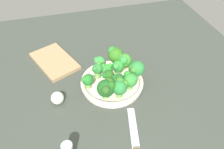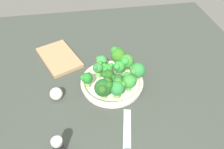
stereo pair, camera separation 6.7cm
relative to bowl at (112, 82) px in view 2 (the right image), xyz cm
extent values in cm
cube|color=#3B423A|center=(-3.63, 3.62, -2.83)|extent=(130.00, 130.00, 2.50)
cylinder|color=silver|center=(0.00, 0.00, -0.88)|extent=(24.97, 24.97, 1.40)
torus|color=#F2E1C4|center=(0.00, 0.00, 0.67)|extent=(26.01, 26.01, 1.71)
cylinder|color=#87B259|center=(-9.18, -2.88, 2.41)|extent=(1.99, 1.99, 1.77)
sphere|color=green|center=(-9.18, -2.88, 4.74)|extent=(4.46, 4.46, 4.46)
sphere|color=#3C8E3C|center=(-8.26, -4.31, 5.41)|extent=(2.07, 2.07, 2.07)
sphere|color=#33842F|center=(-8.16, -1.71, 5.34)|extent=(2.02, 2.02, 2.02)
sphere|color=#358740|center=(-9.86, -4.14, 5.36)|extent=(2.41, 2.41, 2.41)
cylinder|color=#76B059|center=(-4.04, 3.39, 2.43)|extent=(2.78, 2.78, 1.83)
sphere|color=#2F8D31|center=(-4.04, 3.39, 5.00)|extent=(5.09, 5.09, 5.09)
sphere|color=#32863A|center=(-2.46, 2.34, 6.04)|extent=(2.22, 2.22, 2.22)
sphere|color=#348F3E|center=(-2.19, 2.40, 6.35)|extent=(2.69, 2.69, 2.69)
cylinder|color=#82BA54|center=(8.98, 0.40, 2.76)|extent=(2.64, 2.64, 2.48)
sphere|color=#2B7F37|center=(8.98, 0.40, 5.85)|extent=(5.67, 5.67, 5.67)
sphere|color=#3C832C|center=(8.44, 2.63, 6.84)|extent=(2.38, 2.38, 2.38)
sphere|color=#398027|center=(7.10, 1.10, 7.03)|extent=(3.29, 3.29, 3.29)
cylinder|color=#7BB05C|center=(4.01, 1.79, 2.67)|extent=(2.04, 2.04, 2.31)
sphere|color=#1E5823|center=(4.01, 1.79, 5.22)|extent=(4.30, 4.30, 4.30)
sphere|color=#215D1E|center=(3.15, 0.18, 5.70)|extent=(2.39, 2.39, 2.39)
sphere|color=#1E6024|center=(4.72, 0.11, 5.71)|extent=(2.01, 2.01, 2.01)
sphere|color=#26651F|center=(5.40, 2.70, 5.60)|extent=(2.04, 2.04, 2.04)
cylinder|color=#78B957|center=(-3.58, -5.19, 2.91)|extent=(2.66, 2.66, 2.79)
sphere|color=#318136|center=(-3.58, -5.19, 5.70)|extent=(4.27, 4.27, 4.27)
sphere|color=#3B7E2E|center=(-4.87, -4.16, 6.83)|extent=(2.27, 2.27, 2.27)
sphere|color=#2E7C37|center=(-2.64, -6.12, 6.76)|extent=(2.20, 2.20, 2.20)
cylinder|color=#95C867|center=(-2.84, -1.42, 2.60)|extent=(2.53, 2.53, 2.16)
sphere|color=#2D8C2D|center=(-2.84, -1.42, 5.09)|extent=(4.34, 4.34, 4.34)
sphere|color=#30882B|center=(-3.45, 0.15, 6.20)|extent=(2.06, 2.06, 2.06)
sphere|color=#338336|center=(-1.45, -2.30, 6.02)|extent=(2.46, 2.46, 2.46)
sphere|color=#2E8D31|center=(-4.16, -2.41, 6.13)|extent=(1.97, 1.97, 1.97)
cylinder|color=#87CE58|center=(1.44, -10.09, 2.76)|extent=(1.93, 1.93, 2.48)
sphere|color=#227828|center=(1.44, -10.09, 5.45)|extent=(4.47, 4.47, 4.47)
sphere|color=#2E792E|center=(1.94, -11.66, 6.42)|extent=(2.21, 2.21, 2.21)
sphere|color=#34742A|center=(0.39, -9.22, 5.75)|extent=(2.60, 2.60, 2.60)
cylinder|color=#79B254|center=(6.36, 5.54, 2.83)|extent=(2.14, 2.14, 2.62)
sphere|color=#348834|center=(6.36, 5.54, 5.93)|extent=(5.50, 5.50, 5.50)
sphere|color=#2A7E3A|center=(7.28, 6.81, 7.12)|extent=(2.49, 2.49, 2.49)
sphere|color=#2E893A|center=(5.98, 7.39, 6.31)|extent=(2.38, 2.38, 2.38)
sphere|color=#2A8B28|center=(4.17, 5.15, 6.81)|extent=(3.11, 3.11, 3.11)
cylinder|color=#86BE4C|center=(1.13, -1.57, 2.89)|extent=(2.30, 2.30, 2.74)
sphere|color=#23591A|center=(1.13, -1.57, 5.59)|extent=(4.12, 4.12, 4.12)
sphere|color=#1C5E24|center=(0.00, -2.05, 6.23)|extent=(2.06, 2.06, 2.06)
sphere|color=#1B6820|center=(1.19, -3.14, 5.87)|extent=(2.43, 2.43, 2.43)
cylinder|color=#89B25E|center=(1.08, 10.18, 2.87)|extent=(1.86, 1.86, 2.69)
sphere|color=#2C7E37|center=(1.08, 10.18, 6.28)|extent=(6.37, 6.37, 6.37)
sphere|color=#2A812F|center=(0.60, 8.23, 6.98)|extent=(2.70, 2.70, 2.70)
sphere|color=#3A7E2F|center=(2.58, 8.13, 7.16)|extent=(2.75, 2.75, 2.75)
cylinder|color=#7EB75E|center=(-9.34, 4.28, 2.92)|extent=(2.54, 2.54, 2.79)
sphere|color=#31721F|center=(-9.34, 4.28, 6.47)|extent=(6.62, 6.62, 6.62)
sphere|color=#2D792F|center=(-11.03, 3.07, 7.86)|extent=(3.94, 3.94, 3.94)
sphere|color=#227232|center=(-11.71, 5.16, 7.20)|extent=(3.12, 3.12, 3.12)
cylinder|color=#88B558|center=(-5.79, 7.22, 2.60)|extent=(1.89, 1.89, 2.15)
sphere|color=#3B892F|center=(-5.79, 7.22, 5.65)|extent=(6.07, 6.07, 6.07)
sphere|color=green|center=(-4.21, 6.17, 7.14)|extent=(3.41, 3.41, 3.41)
sphere|color=#328E31|center=(-7.09, 5.72, 6.59)|extent=(2.52, 2.52, 2.52)
cylinder|color=#91D266|center=(8.39, -4.71, 2.81)|extent=(2.41, 2.41, 2.59)
sphere|color=#1C5B20|center=(8.39, -4.71, 6.26)|extent=(6.62, 6.62, 6.62)
sphere|color=#2D6120|center=(6.92, -2.99, 7.25)|extent=(3.91, 3.91, 3.91)
sphere|color=#236019|center=(8.99, -2.64, 7.98)|extent=(2.80, 2.80, 2.80)
sphere|color=#28571D|center=(10.79, -5.24, 7.93)|extent=(3.39, 3.39, 3.39)
cube|color=silver|center=(22.13, 1.64, -1.38)|extent=(17.16, 6.28, 0.40)
cube|color=tan|center=(-21.58, -21.95, -0.78)|extent=(27.69, 22.79, 1.60)
sphere|color=white|center=(3.39, -22.60, 0.90)|extent=(4.97, 4.97, 4.97)
cylinder|color=black|center=(27.41, -21.35, 1.70)|extent=(3.32, 3.32, 6.58)
cylinder|color=#B1BBBD|center=(27.41, -21.35, 5.57)|extent=(3.48, 3.48, 1.16)
camera|label=1|loc=(63.20, -17.45, 65.36)|focal=35.75mm
camera|label=2|loc=(64.66, -10.87, 65.36)|focal=35.75mm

